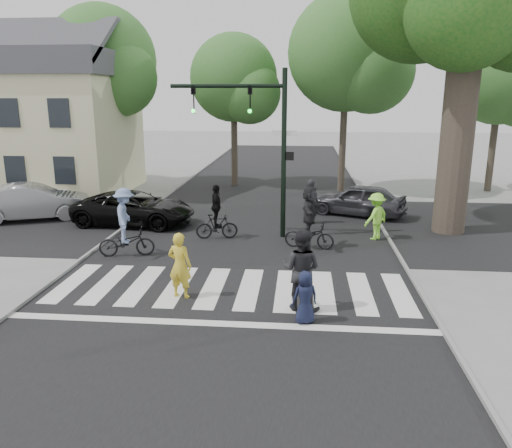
{
  "coord_description": "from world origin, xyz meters",
  "views": [
    {
      "loc": [
        1.83,
        -11.59,
        5.12
      ],
      "look_at": [
        0.5,
        3.0,
        1.3
      ],
      "focal_mm": 35.0,
      "sensor_mm": 36.0,
      "label": 1
    }
  ],
  "objects": [
    {
      "name": "curb_right",
      "position": [
        5.05,
        5.0,
        0.05
      ],
      "size": [
        0.1,
        70.0,
        0.1
      ],
      "primitive_type": "cube",
      "color": "gray",
      "rests_on": "ground"
    },
    {
      "name": "pedestrian_child",
      "position": [
        1.98,
        -0.94,
        0.63
      ],
      "size": [
        0.71,
        0.59,
        1.25
      ],
      "primitive_type": "imported",
      "rotation": [
        0.0,
        0.0,
        3.51
      ],
      "color": "#161B36",
      "rests_on": "ground"
    },
    {
      "name": "pedestrian_woman",
      "position": [
        -1.21,
        0.27,
        0.87
      ],
      "size": [
        0.71,
        0.55,
        1.74
      ],
      "primitive_type": "imported",
      "rotation": [
        0.0,
        0.0,
        2.91
      ],
      "color": "gold",
      "rests_on": "ground"
    },
    {
      "name": "house",
      "position": [
        -11.49,
        13.98,
        3.8
      ],
      "size": [
        8.4,
        8.1,
        8.82
      ],
      "color": "beige",
      "rests_on": "ground"
    },
    {
      "name": "traffic_signal",
      "position": [
        0.35,
        6.2,
        3.9
      ],
      "size": [
        4.45,
        0.29,
        6.0
      ],
      "color": "black",
      "rests_on": "ground"
    },
    {
      "name": "bg_tree_3",
      "position": [
        4.31,
        15.27,
        6.94
      ],
      "size": [
        6.3,
        6.0,
        10.2
      ],
      "color": "brown",
      "rests_on": "ground"
    },
    {
      "name": "curb_left",
      "position": [
        -5.05,
        5.0,
        0.05
      ],
      "size": [
        0.1,
        70.0,
        0.1
      ],
      "primitive_type": "cube",
      "color": "gray",
      "rests_on": "ground"
    },
    {
      "name": "car_grey",
      "position": [
        4.3,
        9.89,
        0.69
      ],
      "size": [
        4.38,
        3.11,
        1.38
      ],
      "primitive_type": "imported",
      "rotation": [
        0.0,
        0.0,
        -1.98
      ],
      "color": "#313136",
      "rests_on": "ground"
    },
    {
      "name": "cyclist_mid",
      "position": [
        -1.19,
        5.75,
        0.82
      ],
      "size": [
        1.58,
        0.98,
        1.99
      ],
      "color": "black",
      "rests_on": "ground"
    },
    {
      "name": "bg_tree_2",
      "position": [
        -1.76,
        16.62,
        5.78
      ],
      "size": [
        5.04,
        4.8,
        8.4
      ],
      "color": "brown",
      "rests_on": "ground"
    },
    {
      "name": "pedestrian_adult",
      "position": [
        1.89,
        -0.17,
        1.02
      ],
      "size": [
        1.18,
        1.04,
        2.04
      ],
      "primitive_type": "imported",
      "rotation": [
        0.0,
        0.0,
        2.83
      ],
      "color": "#232326",
      "rests_on": "ground"
    },
    {
      "name": "cyclist_right",
      "position": [
        2.15,
        4.87,
        0.97
      ],
      "size": [
        1.79,
        1.66,
        2.16
      ],
      "color": "black",
      "rests_on": "ground"
    },
    {
      "name": "car_silver",
      "position": [
        -9.32,
        7.86,
        0.76
      ],
      "size": [
        4.86,
        3.22,
        1.51
      ],
      "primitive_type": "imported",
      "rotation": [
        0.0,
        0.0,
        1.96
      ],
      "color": "gray",
      "rests_on": "ground"
    },
    {
      "name": "bg_tree_1",
      "position": [
        -8.7,
        15.48,
        6.65
      ],
      "size": [
        6.09,
        5.8,
        9.8
      ],
      "color": "brown",
      "rests_on": "ground"
    },
    {
      "name": "crosswalk",
      "position": [
        0.0,
        0.66,
        0.01
      ],
      "size": [
        10.0,
        3.85,
        0.01
      ],
      "color": "silver",
      "rests_on": "ground"
    },
    {
      "name": "bg_tree_0",
      "position": [
        -13.74,
        16.0,
        6.14
      ],
      "size": [
        5.46,
        5.2,
        8.97
      ],
      "color": "brown",
      "rests_on": "ground"
    },
    {
      "name": "ground",
      "position": [
        0.0,
        0.0,
        0.0
      ],
      "size": [
        120.0,
        120.0,
        0.0
      ],
      "primitive_type": "plane",
      "color": "gray",
      "rests_on": "ground"
    },
    {
      "name": "bystander_hivis",
      "position": [
        4.56,
        6.19,
        0.85
      ],
      "size": [
        1.24,
        1.22,
        1.71
      ],
      "primitive_type": "imported",
      "rotation": [
        0.0,
        0.0,
        3.91
      ],
      "color": "#99FE42",
      "rests_on": "ground"
    },
    {
      "name": "cyclist_left",
      "position": [
        -3.76,
        3.46,
        0.98
      ],
      "size": [
        1.87,
        1.27,
        2.25
      ],
      "color": "black",
      "rests_on": "ground"
    },
    {
      "name": "bg_tree_4",
      "position": [
        12.23,
        16.12,
        5.64
      ],
      "size": [
        4.83,
        4.6,
        8.15
      ],
      "color": "brown",
      "rests_on": "ground"
    },
    {
      "name": "road_cross",
      "position": [
        0.0,
        8.0,
        0.01
      ],
      "size": [
        70.0,
        10.0,
        0.01
      ],
      "primitive_type": "cube",
      "color": "black",
      "rests_on": "ground"
    },
    {
      "name": "bystander_dark",
      "position": [
        2.22,
        8.29,
        0.91
      ],
      "size": [
        0.76,
        0.59,
        1.83
      ],
      "primitive_type": "imported",
      "rotation": [
        0.0,
        0.0,
        2.88
      ],
      "color": "#232326",
      "rests_on": "ground"
    },
    {
      "name": "road_stem",
      "position": [
        0.0,
        5.0,
        0.01
      ],
      "size": [
        10.0,
        70.0,
        0.01
      ],
      "primitive_type": "cube",
      "color": "black",
      "rests_on": "ground"
    },
    {
      "name": "car_suv",
      "position": [
        -4.84,
        7.47,
        0.67
      ],
      "size": [
        4.99,
        2.6,
        1.34
      ],
      "primitive_type": "imported",
      "rotation": [
        0.0,
        0.0,
        1.49
      ],
      "color": "black",
      "rests_on": "ground"
    }
  ]
}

